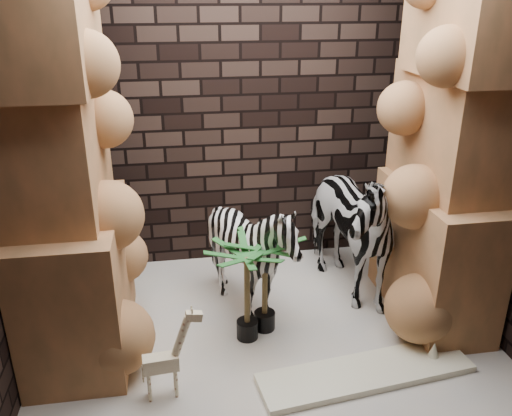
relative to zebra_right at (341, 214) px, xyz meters
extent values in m
plane|color=beige|center=(-0.75, -0.44, -0.76)|extent=(3.50, 3.50, 0.00)
plane|color=black|center=(-0.75, 0.81, 0.74)|extent=(3.50, 0.00, 3.50)
plane|color=black|center=(-0.75, -1.69, 0.74)|extent=(3.50, 0.00, 3.50)
plane|color=black|center=(-2.50, -0.44, 0.74)|extent=(0.00, 3.00, 3.00)
plane|color=black|center=(1.00, -0.44, 0.74)|extent=(0.00, 3.00, 3.00)
imported|color=white|center=(0.00, 0.00, 0.00)|extent=(0.94, 1.40, 1.51)
imported|color=white|center=(-0.82, -0.23, -0.26)|extent=(1.17, 1.31, 0.99)
cube|color=white|center=(-0.14, -1.17, -0.73)|extent=(1.59, 0.57, 0.05)
camera|label=1|loc=(-1.40, -4.02, 1.80)|focal=37.00mm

